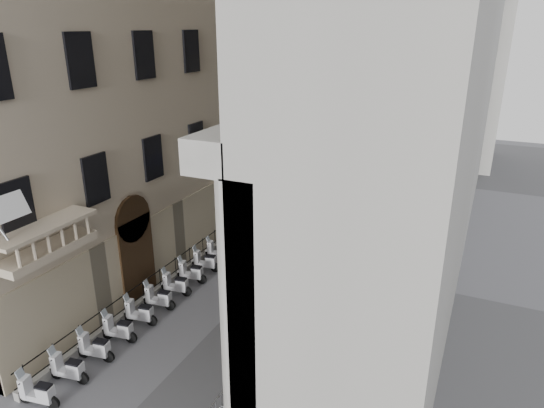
% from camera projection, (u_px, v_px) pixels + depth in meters
% --- Properties ---
extents(far_building, '(22.00, 10.00, 30.00)m').
position_uv_depth(far_building, '(397.00, 7.00, 48.88)').
color(far_building, '#A7A59D').
rests_on(far_building, ground).
extents(iron_fence, '(0.30, 28.00, 1.40)m').
position_uv_depth(iron_fence, '(211.00, 253.00, 30.18)').
color(iron_fence, black).
rests_on(iron_fence, ground).
extents(blue_awning, '(1.60, 3.00, 3.00)m').
position_uv_depth(blue_awning, '(376.00, 229.00, 33.71)').
color(blue_awning, navy).
rests_on(blue_awning, ground).
extents(flag, '(1.00, 1.40, 8.20)m').
position_uv_depth(flag, '(45.00, 387.00, 18.97)').
color(flag, '#9E0C11').
rests_on(flag, ground).
extents(scooter_0, '(1.47, 0.79, 1.50)m').
position_uv_depth(scooter_0, '(41.00, 405.00, 18.07)').
color(scooter_0, silver).
rests_on(scooter_0, ground).
extents(scooter_1, '(1.47, 0.79, 1.50)m').
position_uv_depth(scooter_1, '(71.00, 381.00, 19.31)').
color(scooter_1, silver).
rests_on(scooter_1, ground).
extents(scooter_2, '(1.47, 0.79, 1.50)m').
position_uv_depth(scooter_2, '(97.00, 360.00, 20.55)').
color(scooter_2, silver).
rests_on(scooter_2, ground).
extents(scooter_3, '(1.47, 0.79, 1.50)m').
position_uv_depth(scooter_3, '(120.00, 341.00, 21.79)').
color(scooter_3, silver).
rests_on(scooter_3, ground).
extents(scooter_4, '(1.47, 0.79, 1.50)m').
position_uv_depth(scooter_4, '(141.00, 324.00, 23.03)').
color(scooter_4, silver).
rests_on(scooter_4, ground).
extents(scooter_5, '(1.47, 0.79, 1.50)m').
position_uv_depth(scooter_5, '(160.00, 308.00, 24.27)').
color(scooter_5, silver).
rests_on(scooter_5, ground).
extents(scooter_6, '(1.47, 0.79, 1.50)m').
position_uv_depth(scooter_6, '(177.00, 295.00, 25.51)').
color(scooter_6, silver).
rests_on(scooter_6, ground).
extents(scooter_7, '(1.47, 0.79, 1.50)m').
position_uv_depth(scooter_7, '(192.00, 282.00, 26.75)').
color(scooter_7, silver).
rests_on(scooter_7, ground).
extents(scooter_8, '(1.47, 0.79, 1.50)m').
position_uv_depth(scooter_8, '(206.00, 271.00, 27.99)').
color(scooter_8, silver).
rests_on(scooter_8, ground).
extents(scooter_9, '(1.47, 0.79, 1.50)m').
position_uv_depth(scooter_9, '(219.00, 260.00, 29.22)').
color(scooter_9, silver).
rests_on(scooter_9, ground).
extents(scooter_10, '(1.47, 0.79, 1.50)m').
position_uv_depth(scooter_10, '(231.00, 251.00, 30.46)').
color(scooter_10, silver).
rests_on(scooter_10, ground).
extents(scooter_11, '(1.47, 0.79, 1.50)m').
position_uv_depth(scooter_11, '(241.00, 242.00, 31.70)').
color(scooter_11, silver).
rests_on(scooter_11, ground).
extents(scooter_12, '(1.47, 0.79, 1.50)m').
position_uv_depth(scooter_12, '(251.00, 234.00, 32.94)').
color(scooter_12, silver).
rests_on(scooter_12, ground).
extents(barrier_1, '(0.60, 2.40, 1.10)m').
position_uv_depth(barrier_1, '(243.00, 388.00, 18.93)').
color(barrier_1, '#B5B9BE').
rests_on(barrier_1, ground).
extents(barrier_2, '(0.60, 2.40, 1.10)m').
position_uv_depth(barrier_2, '(270.00, 351.00, 21.06)').
color(barrier_2, '#B5B9BE').
rests_on(barrier_2, ground).
extents(barrier_3, '(0.60, 2.40, 1.10)m').
position_uv_depth(barrier_3, '(291.00, 321.00, 23.19)').
color(barrier_3, '#B5B9BE').
rests_on(barrier_3, ground).
extents(barrier_4, '(0.60, 2.40, 1.10)m').
position_uv_depth(barrier_4, '(310.00, 296.00, 25.33)').
color(barrier_4, '#B5B9BE').
rests_on(barrier_4, ground).
extents(barrier_5, '(0.60, 2.40, 1.10)m').
position_uv_depth(barrier_5, '(325.00, 275.00, 27.46)').
color(barrier_5, '#B5B9BE').
rests_on(barrier_5, ground).
extents(barrier_6, '(0.60, 2.40, 1.10)m').
position_uv_depth(barrier_6, '(338.00, 257.00, 29.59)').
color(barrier_6, '#B5B9BE').
rests_on(barrier_6, ground).
extents(barrier_7, '(0.60, 2.40, 1.10)m').
position_uv_depth(barrier_7, '(350.00, 242.00, 31.72)').
color(barrier_7, '#B5B9BE').
rests_on(barrier_7, ground).
extents(barrier_8, '(0.60, 2.40, 1.10)m').
position_uv_depth(barrier_8, '(360.00, 228.00, 33.86)').
color(barrier_8, '#B5B9BE').
rests_on(barrier_8, ground).
extents(security_tent, '(3.57, 3.57, 2.90)m').
position_uv_depth(security_tent, '(297.00, 187.00, 34.82)').
color(security_tent, silver).
rests_on(security_tent, ground).
extents(street_lamp, '(2.86, 0.46, 8.79)m').
position_uv_depth(street_lamp, '(262.00, 164.00, 29.99)').
color(street_lamp, gray).
rests_on(street_lamp, ground).
extents(info_kiosk, '(0.28, 0.84, 1.78)m').
position_uv_depth(info_kiosk, '(260.00, 211.00, 34.40)').
color(info_kiosk, black).
rests_on(info_kiosk, ground).
extents(pedestrian_a, '(0.75, 0.53, 1.97)m').
position_uv_depth(pedestrian_a, '(309.00, 208.00, 34.82)').
color(pedestrian_a, black).
rests_on(pedestrian_a, ground).
extents(pedestrian_b, '(0.97, 0.92, 1.57)m').
position_uv_depth(pedestrian_b, '(381.00, 189.00, 39.53)').
color(pedestrian_b, black).
rests_on(pedestrian_b, ground).
extents(pedestrian_c, '(1.12, 0.89, 2.00)m').
position_uv_depth(pedestrian_c, '(337.00, 183.00, 40.27)').
color(pedestrian_c, black).
rests_on(pedestrian_c, ground).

